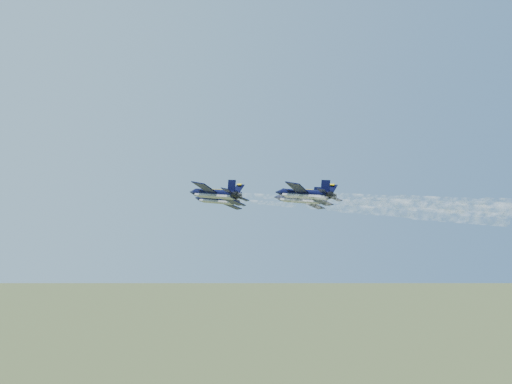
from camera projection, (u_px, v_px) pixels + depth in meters
name	position (u px, v px, depth m)	size (l,w,h in m)	color
jet_lead	(216.00, 200.00, 120.65)	(10.67, 15.05, 4.57)	black
jet_left	(214.00, 194.00, 102.91)	(10.67, 15.05, 4.57)	black
jet_right	(299.00, 199.00, 118.26)	(10.67, 15.05, 4.57)	black
jet_slot	(304.00, 194.00, 103.25)	(10.67, 15.05, 4.57)	black
smoke_trail_lead	(388.00, 187.00, 89.21)	(16.20, 54.33, 2.35)	white
smoke_trail_left	(427.00, 176.00, 71.47)	(16.20, 54.33, 2.35)	white
smoke_trail_right	(506.00, 186.00, 86.82)	(16.20, 54.33, 2.35)	white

